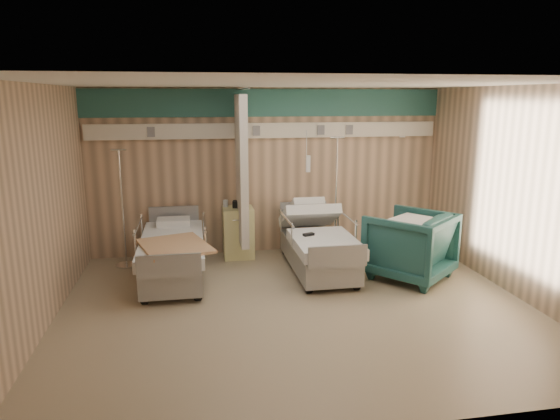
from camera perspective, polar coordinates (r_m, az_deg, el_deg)
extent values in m
cube|color=gray|center=(6.56, 1.94, -10.97)|extent=(6.00, 5.00, 0.00)
cube|color=tan|center=(8.56, -1.41, 4.42)|extent=(6.00, 0.04, 2.80)
cube|color=tan|center=(3.81, 9.83, -6.46)|extent=(6.00, 0.04, 2.80)
cube|color=tan|center=(6.26, -25.93, 0.02)|extent=(0.04, 5.00, 2.80)
cube|color=tan|center=(7.36, 25.57, 1.79)|extent=(0.04, 5.00, 2.80)
cube|color=white|center=(6.01, 2.14, 14.26)|extent=(6.00, 5.00, 0.04)
cube|color=#2A625B|center=(8.45, -1.44, 12.14)|extent=(6.00, 0.04, 0.45)
cube|color=silver|center=(8.44, -1.39, 9.08)|extent=(5.88, 0.08, 0.25)
cylinder|color=silver|center=(7.52, -4.31, 13.63)|extent=(0.03, 1.80, 0.03)
cube|color=beige|center=(7.95, -4.41, 4.54)|extent=(0.12, 0.90, 2.35)
cube|color=#E3DC8E|center=(8.41, -4.79, -2.57)|extent=(0.50, 0.48, 0.85)
imported|color=#20514F|center=(7.63, 14.63, -3.94)|extent=(1.53, 1.54, 1.00)
cube|color=silver|center=(7.50, 15.15, 0.01)|extent=(0.90, 0.88, 0.08)
cylinder|color=silver|center=(8.71, 6.24, -4.86)|extent=(0.36, 0.36, 0.03)
cylinder|color=silver|center=(8.47, 6.40, 1.48)|extent=(0.03, 0.03, 1.99)
cylinder|color=silver|center=(8.33, 6.57, 8.21)|extent=(0.24, 0.03, 0.03)
cylinder|color=silver|center=(8.41, -17.12, -6.03)|extent=(0.33, 0.33, 0.03)
cylinder|color=silver|center=(8.17, -17.54, 0.06)|extent=(0.03, 0.03, 1.86)
cylinder|color=silver|center=(8.03, -17.99, 6.53)|extent=(0.22, 0.03, 0.03)
cube|color=black|center=(7.43, 3.28, -2.81)|extent=(0.18, 0.13, 0.04)
cube|color=tan|center=(7.01, -11.92, -4.03)|extent=(1.12, 1.27, 0.04)
cube|color=black|center=(8.30, -4.66, 0.67)|extent=(0.24, 0.18, 0.12)
cylinder|color=white|center=(8.38, -6.24, 0.76)|extent=(0.09, 0.09, 0.12)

